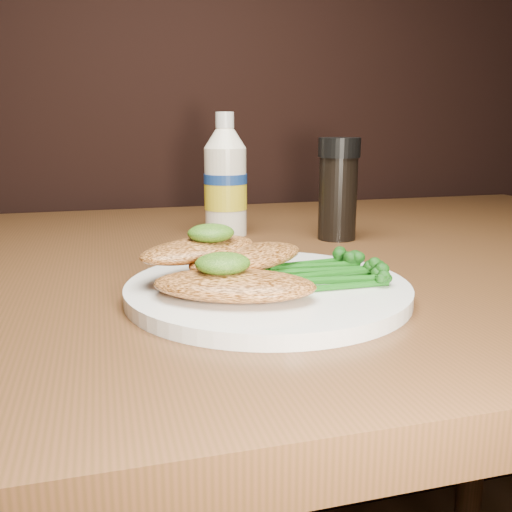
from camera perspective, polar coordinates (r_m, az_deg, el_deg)
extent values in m
cylinder|color=white|center=(0.50, 1.19, -3.43)|extent=(0.25, 0.25, 0.01)
ellipsoid|color=#D38243|center=(0.46, -2.21, -2.94)|extent=(0.15, 0.12, 0.02)
ellipsoid|color=#D38243|center=(0.52, -0.89, -0.13)|extent=(0.14, 0.12, 0.02)
ellipsoid|color=#D38243|center=(0.52, -5.74, 0.67)|extent=(0.14, 0.11, 0.02)
ellipsoid|color=#103608|center=(0.46, -3.37, -0.75)|extent=(0.05, 0.04, 0.02)
ellipsoid|color=#103608|center=(0.51, -4.57, 2.33)|extent=(0.05, 0.05, 0.02)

